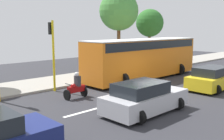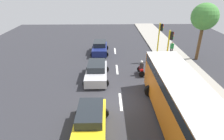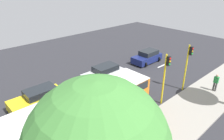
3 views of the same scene
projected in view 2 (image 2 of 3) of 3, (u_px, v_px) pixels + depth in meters
name	position (u px, v px, depth m)	size (l,w,h in m)	color
ground_plane	(121.00, 102.00, 14.75)	(40.00, 60.00, 0.10)	#2D2D33
sidewalk	(209.00, 100.00, 14.84)	(4.00, 60.00, 0.15)	#9E998E
lane_stripe_mid	(121.00, 101.00, 14.73)	(0.20, 2.40, 0.01)	white
lane_stripe_south	(117.00, 69.00, 20.16)	(0.20, 2.40, 0.01)	white
lane_stripe_far_south	(115.00, 51.00, 25.60)	(0.20, 2.40, 0.01)	white
car_silver	(97.00, 72.00, 18.00)	(2.37, 4.48, 1.52)	#B7B7BC
car_dark_blue	(100.00, 48.00, 24.57)	(2.25, 4.09, 1.52)	navy
car_yellow_cab	(90.00, 123.00, 11.46)	(2.29, 4.49, 1.52)	yellow
city_bus	(182.00, 102.00, 11.49)	(3.20, 11.00, 3.16)	orange
motorcycle	(141.00, 69.00, 18.82)	(0.60, 1.30, 1.53)	black
pedestrian_near_signal	(172.00, 48.00, 23.46)	(0.40, 0.24, 1.69)	#3F3F3F
traffic_light_corner	(160.00, 37.00, 21.06)	(0.49, 0.24, 4.50)	yellow
traffic_light_midblock	(169.00, 47.00, 17.85)	(0.49, 0.24, 4.50)	yellow
street_tree_center	(205.00, 17.00, 20.73)	(2.93, 2.93, 6.53)	brown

